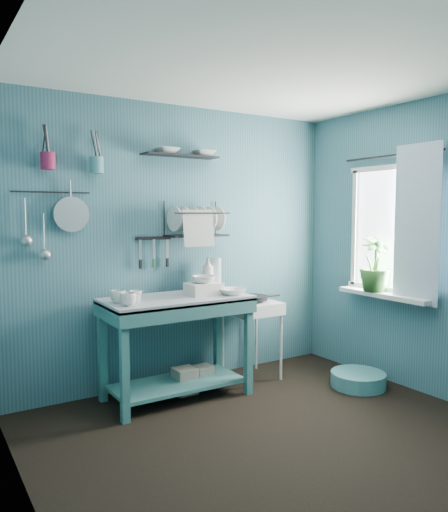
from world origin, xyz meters
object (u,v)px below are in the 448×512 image
frying_pan (252,298)px  storage_tin_small (203,377)px  mug_right (118,297)px  hotplate_stand (251,340)px  mug_mid (136,297)px  dish_rack (197,219)px  mug_left (128,299)px  floor_basin (358,380)px  soap_bottle (208,273)px  utensil_cup_teal (97,165)px  storage_tin_large (185,381)px  potted_plant (375,264)px  water_bottle (216,273)px  work_counter (177,348)px  utensil_cup_magenta (48,161)px  wash_tub (204,289)px  colander (71,214)px

frying_pan → storage_tin_small: size_ratio=1.50×
mug_right → hotplate_stand: 1.43m
mug_mid → dish_rack: 0.98m
mug_left → floor_basin: mug_left is taller
soap_bottle → utensil_cup_teal: (-0.97, 0.10, 0.92)m
mug_right → frying_pan: (1.32, 0.08, -0.14)m
floor_basin → storage_tin_large: bearing=153.9°
potted_plant → mug_left: bearing=169.8°
soap_bottle → mug_right: bearing=-167.7°
dish_rack → mug_right: bearing=-173.1°
frying_pan → dish_rack: dish_rack is taller
water_bottle → storage_tin_small: water_bottle is taller
work_counter → utensil_cup_magenta: utensil_cup_magenta is taller
hotplate_stand → frying_pan: (0.00, 0.00, 0.40)m
mug_right → potted_plant: bearing=-14.0°
dish_rack → storage_tin_small: bearing=-111.2°
frying_pan → floor_basin: (0.66, -0.71, -0.70)m
soap_bottle → utensil_cup_teal: 1.34m
mug_right → storage_tin_large: size_ratio=0.56×
utensil_cup_teal → storage_tin_small: utensil_cup_teal is taller
mug_left → mug_mid: mug_left is taller
wash_tub → water_bottle: water_bottle is taller
utensil_cup_magenta → potted_plant: (2.67, -0.86, -0.86)m
soap_bottle → storage_tin_large: 0.96m
mug_right → utensil_cup_magenta: 1.16m
dish_rack → soap_bottle: bearing=-41.8°
colander → storage_tin_small: (1.05, -0.25, -1.44)m
wash_tub → utensil_cup_magenta: size_ratio=2.15×
mug_left → colander: size_ratio=0.44×
water_bottle → utensil_cup_magenta: utensil_cup_magenta is taller
utensil_cup_teal → storage_tin_large: bearing=-21.3°
water_bottle → soap_bottle: bearing=-168.7°
mug_mid → wash_tub: bearing=3.6°
dish_rack → utensil_cup_magenta: 1.34m
hotplate_stand → dish_rack: bearing=162.8°
hotplate_stand → floor_basin: 1.02m
water_bottle → hotplate_stand: water_bottle is taller
water_bottle → frying_pan: 0.41m
mug_left → hotplate_stand: mug_left is taller
mug_left → utensil_cup_teal: (-0.07, 0.46, 1.03)m
colander → utensil_cup_teal: bearing=-8.4°
mug_left → mug_right: 0.16m
colander → storage_tin_small: 1.80m
colander → storage_tin_small: bearing=-13.5°
mug_mid → wash_tub: wash_tub is taller
colander → potted_plant: 2.69m
colander → storage_tin_small: colander is taller
mug_left → frying_pan: mug_left is taller
mug_mid → storage_tin_small: (0.68, 0.14, -0.80)m
soap_bottle → utensil_cup_magenta: utensil_cup_magenta is taller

